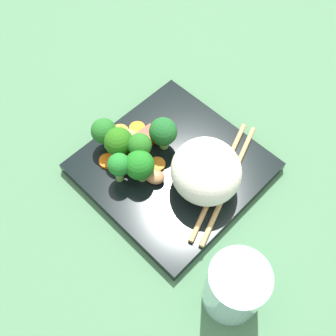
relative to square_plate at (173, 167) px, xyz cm
name	(u,v)px	position (x,y,z in cm)	size (l,w,h in cm)	color
ground_plane	(172,174)	(0.00, 0.00, -1.92)	(110.00, 110.00, 2.00)	#426F4A
square_plate	(173,167)	(0.00, 0.00, 0.00)	(24.18, 24.18, 1.83)	black
rice_mound	(206,171)	(-5.69, -0.70, 4.86)	(9.79, 10.21, 7.89)	silver
broccoli_floret_0	(140,166)	(1.75, 4.90, 4.26)	(4.30, 4.30, 5.68)	#6DAD43
broccoli_floret_1	(140,146)	(3.76, 2.87, 4.89)	(3.52, 3.52, 6.04)	#57A03D
broccoli_floret_2	(119,166)	(3.65, 7.02, 4.58)	(3.30, 3.30, 5.61)	#63A64A
broccoli_floret_3	(119,142)	(6.63, 4.44, 4.53)	(4.30, 4.30, 5.98)	#72A355
broccoli_floret_4	(163,132)	(3.29, -1.33, 4.62)	(4.23, 4.23, 6.05)	#78BF57
broccoli_floret_5	(104,132)	(9.61, 4.68, 4.53)	(3.85, 3.85, 5.68)	#6BAC4B
carrot_slice_0	(140,149)	(5.35, 1.62, 1.22)	(2.91, 2.91, 0.62)	#FC9B32
carrot_slice_1	(120,132)	(10.02, 1.66, 1.12)	(2.81, 2.81, 0.41)	orange
carrot_slice_2	(157,164)	(1.52, 1.76, 1.17)	(2.46, 2.46, 0.50)	orange
carrot_slice_3	(107,161)	(7.29, 6.60, 1.17)	(2.55, 2.55, 0.50)	orange
carrot_slice_5	(137,129)	(8.42, -0.63, 1.25)	(2.56, 2.56, 0.67)	orange
pepper_chunk_0	(130,162)	(4.28, 4.64, 1.96)	(2.40, 1.84, 2.09)	red
pepper_chunk_1	(149,136)	(5.82, -0.65, 1.80)	(2.71, 2.44, 1.77)	red
chicken_piece_0	(128,137)	(7.73, 1.90, 2.17)	(3.44, 2.57, 2.51)	tan
chicken_piece_2	(156,178)	(-0.28, 3.75, 1.87)	(2.99, 2.33, 1.92)	tan
chopstick_pair	(224,180)	(-7.49, -3.16, 1.28)	(9.32, 20.91, 0.74)	tan
drinking_glass	(235,287)	(-18.59, 8.43, 3.83)	(7.24, 7.24, 9.48)	silver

